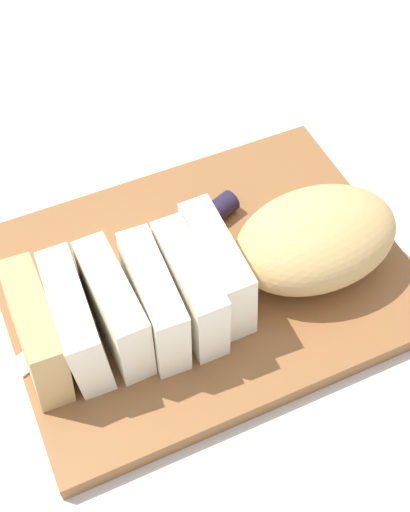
% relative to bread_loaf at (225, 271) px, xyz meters
% --- Properties ---
extents(ground_plane, '(3.00, 3.00, 0.00)m').
position_rel_bread_loaf_xyz_m(ground_plane, '(0.00, -0.03, -0.06)').
color(ground_plane, beige).
extents(cutting_board, '(0.41, 0.32, 0.02)m').
position_rel_bread_loaf_xyz_m(cutting_board, '(0.00, -0.03, -0.05)').
color(cutting_board, brown).
rests_on(cutting_board, ground_plane).
extents(bread_loaf, '(0.38, 0.14, 0.09)m').
position_rel_bread_loaf_xyz_m(bread_loaf, '(0.00, 0.00, 0.00)').
color(bread_loaf, tan).
rests_on(bread_loaf, cutting_board).
extents(bread_knife, '(0.28, 0.11, 0.02)m').
position_rel_bread_loaf_xyz_m(bread_knife, '(0.01, -0.08, -0.03)').
color(bread_knife, silver).
rests_on(bread_knife, cutting_board).
extents(crumb_near_knife, '(0.01, 0.01, 0.01)m').
position_rel_bread_loaf_xyz_m(crumb_near_knife, '(-0.02, -0.06, -0.04)').
color(crumb_near_knife, tan).
rests_on(crumb_near_knife, cutting_board).
extents(crumb_near_loaf, '(0.01, 0.01, 0.01)m').
position_rel_bread_loaf_xyz_m(crumb_near_loaf, '(-0.04, -0.03, -0.04)').
color(crumb_near_loaf, tan).
rests_on(crumb_near_loaf, cutting_board).
extents(crumb_stray_left, '(0.01, 0.01, 0.01)m').
position_rel_bread_loaf_xyz_m(crumb_stray_left, '(-0.04, -0.03, -0.04)').
color(crumb_stray_left, tan).
rests_on(crumb_stray_left, cutting_board).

